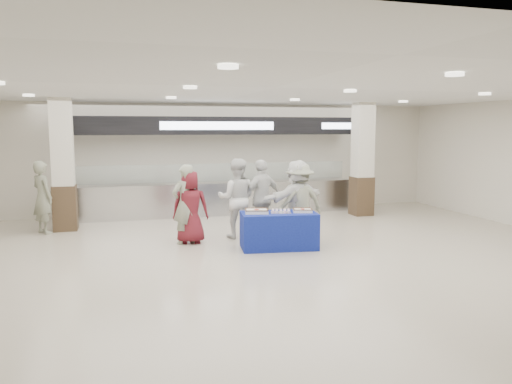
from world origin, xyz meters
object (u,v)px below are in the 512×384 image
object	(u,v)px
chef_short	(262,198)
soldier_bg	(43,197)
chef_tall	(237,198)
cupcake_tray	(281,211)
sheet_cake_right	(303,210)
soldier_b	(299,201)
sheet_cake_left	(257,211)
civilian_white	(297,200)
display_table	(279,231)
soldier_a	(186,204)
civilian_maroon	(190,207)

from	to	relation	value
chef_short	soldier_bg	size ratio (longest dim) A/B	1.03
chef_tall	chef_short	bearing A→B (deg)	-163.75
cupcake_tray	chef_short	world-z (taller)	chef_short
sheet_cake_right	chef_short	world-z (taller)	chef_short
cupcake_tray	soldier_b	size ratio (longest dim) A/B	0.27
sheet_cake_left	cupcake_tray	world-z (taller)	sheet_cake_left
civilian_white	chef_short	bearing A→B (deg)	-64.27
display_table	soldier_a	size ratio (longest dim) A/B	0.90
cupcake_tray	soldier_b	distance (m)	0.94
display_table	soldier_b	world-z (taller)	soldier_b
chef_short	soldier_bg	xyz separation A→B (m)	(-4.90, 1.69, -0.02)
display_table	soldier_bg	distance (m)	5.73
chef_short	soldier_b	size ratio (longest dim) A/B	1.02
civilian_white	soldier_b	bearing A→B (deg)	127.08
soldier_b	soldier_bg	world-z (taller)	soldier_b
soldier_bg	chef_short	bearing A→B (deg)	-144.99
soldier_a	soldier_b	world-z (taller)	soldier_b
soldier_a	soldier_b	size ratio (longest dim) A/B	0.99
civilian_maroon	soldier_b	distance (m)	2.41
chef_tall	civilian_maroon	bearing A→B (deg)	31.03
display_table	soldier_bg	bearing A→B (deg)	156.56
sheet_cake_right	civilian_white	world-z (taller)	civilian_white
soldier_a	civilian_white	world-z (taller)	civilian_white
sheet_cake_left	civilian_maroon	world-z (taller)	civilian_maroon
chef_short	soldier_b	world-z (taller)	chef_short
sheet_cake_left	civilian_maroon	bearing A→B (deg)	144.02
sheet_cake_left	civilian_maroon	size ratio (longest dim) A/B	0.33
civilian_maroon	soldier_a	size ratio (longest dim) A/B	0.93
soldier_a	chef_tall	size ratio (longest dim) A/B	0.95
sheet_cake_left	soldier_b	distance (m)	1.28
chef_tall	civilian_white	bearing A→B (deg)	172.07
civilian_maroon	chef_short	world-z (taller)	chef_short
sheet_cake_left	civilian_maroon	xyz separation A→B (m)	(-1.23, 0.90, -0.00)
soldier_a	chef_short	xyz separation A→B (m)	(1.80, 0.27, 0.03)
civilian_maroon	civilian_white	world-z (taller)	civilian_white
cupcake_tray	chef_tall	xyz separation A→B (m)	(-0.63, 1.27, 0.12)
civilian_maroon	soldier_b	bearing A→B (deg)	-178.15
cupcake_tray	soldier_b	world-z (taller)	soldier_b
display_table	cupcake_tray	bearing A→B (deg)	-33.76
civilian_maroon	soldier_a	bearing A→B (deg)	9.58
cupcake_tray	soldier_b	xyz separation A→B (m)	(0.66, 0.67, 0.08)
sheet_cake_right	soldier_b	bearing A→B (deg)	74.53
sheet_cake_left	cupcake_tray	distance (m)	0.50
sheet_cake_right	soldier_bg	bearing A→B (deg)	151.10
sheet_cake_left	chef_short	world-z (taller)	chef_short
cupcake_tray	chef_short	xyz separation A→B (m)	(-0.03, 1.26, 0.10)
civilian_maroon	cupcake_tray	bearing A→B (deg)	159.65
sheet_cake_left	soldier_bg	xyz separation A→B (m)	(-4.44, 2.85, 0.07)
soldier_bg	sheet_cake_left	bearing A→B (deg)	-158.69
chef_short	civilian_white	bearing A→B (deg)	117.91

